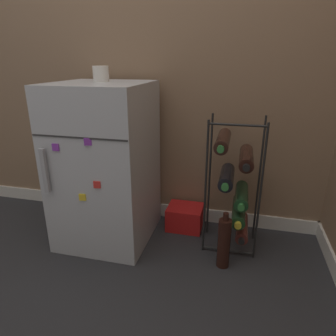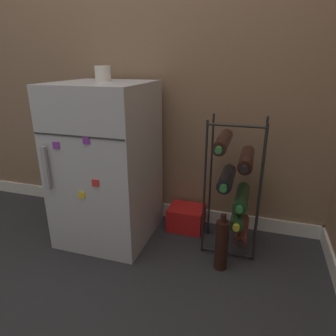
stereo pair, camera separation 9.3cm
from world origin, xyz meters
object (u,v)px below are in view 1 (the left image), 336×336
at_px(soda_box, 185,217).
at_px(loose_bottle_floor, 224,243).
at_px(mini_fridge, 106,165).
at_px(wine_rack, 236,185).
at_px(fridge_top_cup, 101,74).

distance_m(soda_box, loose_bottle_floor, 0.43).
xyz_separation_m(mini_fridge, wine_rack, (0.74, 0.06, -0.07)).
height_order(mini_fridge, wine_rack, mini_fridge).
height_order(fridge_top_cup, loose_bottle_floor, fridge_top_cup).
height_order(soda_box, fridge_top_cup, fridge_top_cup).
xyz_separation_m(wine_rack, fridge_top_cup, (-0.75, -0.03, 0.58)).
height_order(mini_fridge, soda_box, mini_fridge).
bearing_deg(loose_bottle_floor, soda_box, 129.00).
relative_size(wine_rack, loose_bottle_floor, 2.41).
distance_m(wine_rack, loose_bottle_floor, 0.32).
distance_m(fridge_top_cup, loose_bottle_floor, 1.10).
distance_m(wine_rack, fridge_top_cup, 0.95).
height_order(wine_rack, fridge_top_cup, fridge_top_cup).
xyz_separation_m(mini_fridge, soda_box, (0.44, 0.19, -0.39)).
bearing_deg(mini_fridge, fridge_top_cup, 99.85).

